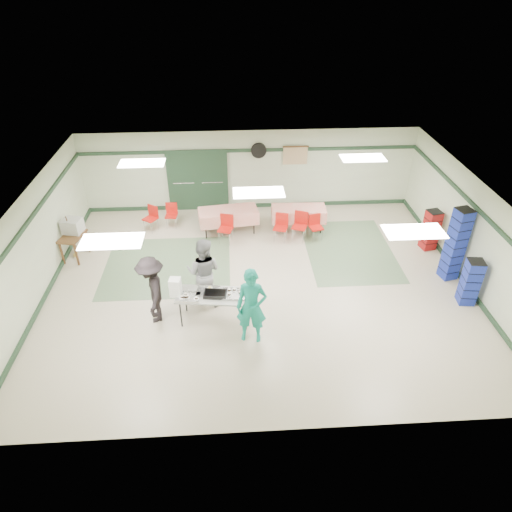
{
  "coord_description": "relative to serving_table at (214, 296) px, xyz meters",
  "views": [
    {
      "loc": [
        -0.66,
        -9.71,
        7.31
      ],
      "look_at": [
        -0.08,
        -0.3,
        1.1
      ],
      "focal_mm": 32.0,
      "sensor_mm": 36.0,
      "label": 1
    }
  ],
  "objects": [
    {
      "name": "floor",
      "position": [
        1.12,
        1.36,
        -0.71
      ],
      "size": [
        11.0,
        11.0,
        0.0
      ],
      "primitive_type": "plane",
      "color": "#BCB098",
      "rests_on": "ground"
    },
    {
      "name": "ceiling",
      "position": [
        1.12,
        1.36,
        1.99
      ],
      "size": [
        11.0,
        11.0,
        0.0
      ],
      "primitive_type": "plane",
      "rotation": [
        3.14,
        0.0,
        0.0
      ],
      "color": "silver",
      "rests_on": "wall_back"
    },
    {
      "name": "wall_back",
      "position": [
        1.12,
        5.86,
        0.64
      ],
      "size": [
        11.0,
        0.0,
        11.0
      ],
      "primitive_type": "plane",
      "rotation": [
        1.57,
        0.0,
        0.0
      ],
      "color": "#B8C0A4",
      "rests_on": "floor"
    },
    {
      "name": "wall_front",
      "position": [
        1.12,
        -3.14,
        0.64
      ],
      "size": [
        11.0,
        0.0,
        11.0
      ],
      "primitive_type": "plane",
      "rotation": [
        -1.57,
        0.0,
        0.0
      ],
      "color": "#B8C0A4",
      "rests_on": "floor"
    },
    {
      "name": "wall_left",
      "position": [
        -4.38,
        1.36,
        0.64
      ],
      "size": [
        0.0,
        9.0,
        9.0
      ],
      "primitive_type": "plane",
      "rotation": [
        1.57,
        0.0,
        1.57
      ],
      "color": "#B8C0A4",
      "rests_on": "floor"
    },
    {
      "name": "wall_right",
      "position": [
        6.62,
        1.36,
        0.64
      ],
      "size": [
        0.0,
        9.0,
        9.0
      ],
      "primitive_type": "plane",
      "rotation": [
        1.57,
        0.0,
        -1.57
      ],
      "color": "#B8C0A4",
      "rests_on": "floor"
    },
    {
      "name": "trim_back",
      "position": [
        1.12,
        5.83,
        1.34
      ],
      "size": [
        11.0,
        0.06,
        0.1
      ],
      "primitive_type": "cube",
      "color": "#1F3A26",
      "rests_on": "wall_back"
    },
    {
      "name": "baseboard_back",
      "position": [
        1.12,
        5.83,
        -0.65
      ],
      "size": [
        11.0,
        0.06,
        0.12
      ],
      "primitive_type": "cube",
      "color": "#1F3A26",
      "rests_on": "floor"
    },
    {
      "name": "trim_left",
      "position": [
        -4.35,
        1.36,
        1.34
      ],
      "size": [
        0.06,
        9.0,
        0.1
      ],
      "primitive_type": "cube",
      "rotation": [
        0.0,
        0.0,
        1.57
      ],
      "color": "#1F3A26",
      "rests_on": "wall_back"
    },
    {
      "name": "baseboard_left",
      "position": [
        -4.35,
        1.36,
        -0.65
      ],
      "size": [
        0.06,
        9.0,
        0.12
      ],
      "primitive_type": "cube",
      "rotation": [
        0.0,
        0.0,
        1.57
      ],
      "color": "#1F3A26",
      "rests_on": "floor"
    },
    {
      "name": "trim_right",
      "position": [
        6.59,
        1.36,
        1.34
      ],
      "size": [
        0.06,
        9.0,
        0.1
      ],
      "primitive_type": "cube",
      "rotation": [
        0.0,
        0.0,
        1.57
      ],
      "color": "#1F3A26",
      "rests_on": "wall_back"
    },
    {
      "name": "baseboard_right",
      "position": [
        6.59,
        1.36,
        -0.65
      ],
      "size": [
        0.06,
        9.0,
        0.12
      ],
      "primitive_type": "cube",
      "rotation": [
        0.0,
        0.0,
        1.57
      ],
      "color": "#1F3A26",
      "rests_on": "floor"
    },
    {
      "name": "green_patch_a",
      "position": [
        -1.38,
        2.36,
        -0.71
      ],
      "size": [
        3.5,
        3.0,
        0.01
      ],
      "primitive_type": "cube",
      "color": "#5F7A59",
      "rests_on": "floor"
    },
    {
      "name": "green_patch_b",
      "position": [
        3.92,
        2.86,
        -0.71
      ],
      "size": [
        2.5,
        3.5,
        0.01
      ],
      "primitive_type": "cube",
      "color": "#5F7A59",
      "rests_on": "floor"
    },
    {
      "name": "double_door_left",
      "position": [
        -1.08,
        5.8,
        0.34
      ],
      "size": [
        0.9,
        0.06,
        2.1
      ],
      "primitive_type": "cube",
      "color": "gray",
      "rests_on": "floor"
    },
    {
      "name": "double_door_right",
      "position": [
        -0.13,
        5.8,
        0.34
      ],
      "size": [
        0.9,
        0.06,
        2.1
      ],
      "primitive_type": "cube",
      "color": "gray",
      "rests_on": "floor"
    },
    {
      "name": "door_frame",
      "position": [
        -0.61,
        5.78,
        0.34
      ],
      "size": [
        2.0,
        0.03,
        2.15
      ],
      "primitive_type": "cube",
      "color": "#1F3A26",
      "rests_on": "floor"
    },
    {
      "name": "wall_fan",
      "position": [
        1.42,
        5.8,
        1.34
      ],
      "size": [
        0.5,
        0.1,
        0.5
      ],
      "primitive_type": "cylinder",
      "rotation": [
        1.57,
        0.0,
        0.0
      ],
      "color": "black",
      "rests_on": "wall_back"
    },
    {
      "name": "scroll_banner",
      "position": [
        2.62,
        5.8,
        1.14
      ],
      "size": [
        0.8,
        0.02,
        0.6
      ],
      "primitive_type": "cube",
      "color": "tan",
      "rests_on": "wall_back"
    },
    {
      "name": "serving_table",
      "position": [
        0.0,
        0.0,
        0.0
      ],
      "size": [
        1.83,
        0.93,
        0.76
      ],
      "rotation": [
        0.0,
        0.0,
        -0.13
      ],
      "color": "#A7A7A3",
      "rests_on": "floor"
    },
    {
      "name": "sheet_tray_right",
      "position": [
        0.5,
        -0.03,
        0.06
      ],
      "size": [
        0.65,
        0.53,
        0.02
      ],
      "primitive_type": "cube",
      "rotation": [
        0.0,
        0.0,
        -0.13
      ],
      "color": "silver",
      "rests_on": "serving_table"
    },
    {
      "name": "sheet_tray_mid",
      "position": [
        -0.13,
        0.12,
        0.06
      ],
      "size": [
        0.6,
        0.48,
        0.02
      ],
      "primitive_type": "cube",
      "rotation": [
        0.0,
        0.0,
        -0.13
      ],
      "color": "silver",
      "rests_on": "serving_table"
    },
    {
      "name": "sheet_tray_left",
      "position": [
        -0.6,
        -0.07,
        0.06
      ],
      "size": [
        0.59,
        0.47,
        0.02
      ],
      "primitive_type": "cube",
      "rotation": [
        0.0,
        0.0,
        -0.13
      ],
      "color": "silver",
      "rests_on": "serving_table"
    },
    {
      "name": "baking_pan",
      "position": [
        0.03,
        -0.03,
        0.09
      ],
      "size": [
        0.56,
        0.39,
        0.08
      ],
      "primitive_type": "cube",
      "rotation": [
        0.0,
        0.0,
        -0.13
      ],
      "color": "black",
      "rests_on": "serving_table"
    },
    {
      "name": "foam_box_stack",
      "position": [
        -0.87,
        0.04,
        0.28
      ],
      "size": [
        0.28,
        0.26,
        0.46
      ],
      "primitive_type": "cube",
      "rotation": [
        0.0,
        0.0,
        -0.13
      ],
      "color": "white",
      "rests_on": "serving_table"
    },
    {
      "name": "volunteer_teal",
      "position": [
        0.83,
        -0.68,
        0.21
      ],
      "size": [
        0.73,
        0.54,
        1.86
      ],
      "primitive_type": "imported",
      "rotation": [
        0.0,
        0.0,
        -0.15
      ],
      "color": "#169885",
      "rests_on": "floor"
    },
    {
      "name": "volunteer_grey",
      "position": [
        -0.26,
        0.73,
        0.19
      ],
      "size": [
        1.01,
        0.87,
        1.81
      ],
      "primitive_type": "imported",
      "rotation": [
        0.0,
        0.0,
        2.91
      ],
      "color": "gray",
      "rests_on": "floor"
    },
    {
      "name": "volunteer_dark",
      "position": [
        -1.43,
        0.14,
        0.15
      ],
      "size": [
        0.81,
        1.2,
        1.72
      ],
      "primitive_type": "imported",
      "rotation": [
        0.0,
        0.0,
        -1.41
      ],
      "color": "black",
      "rests_on": "floor"
    },
    {
      "name": "dining_table_a",
      "position": [
        2.57,
        4.2,
        -0.14
      ],
      "size": [
        1.69,
        0.81,
        0.77
      ],
      "rotation": [
        0.0,
        0.0,
        -0.04
      ],
      "color": "red",
      "rests_on": "floor"
    },
    {
      "name": "dining_table_b",
      "position": [
        0.37,
        4.2,
        -0.14
      ],
      "size": [
        1.89,
        1.04,
        0.77
      ],
      "rotation": [
        0.0,
        0.0,
        0.14
      ],
      "color": "red",
      "rests_on": "floor"
    },
    {
      "name": "chair_a",
      "position": [
        2.55,
        3.63,
        -0.16
      ],
      "size": [
        0.54,
        0.54,
        0.9
      ],
      "rotation": [
        0.0,
        0.0,
        -0.38
      ],
      "color": "red",
      "rests_on": "floor"
    },
    {
      "name": "chair_b",
      "position": [
        1.96,
        3.63,
        -0.19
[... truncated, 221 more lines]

